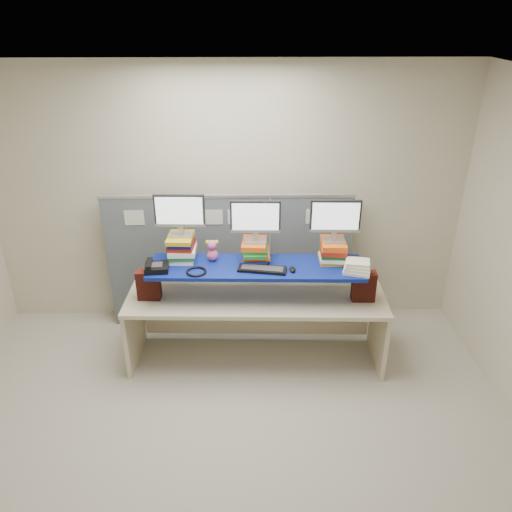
{
  "coord_description": "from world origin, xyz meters",
  "views": [
    {
      "loc": [
        0.19,
        -2.97,
        3.23
      ],
      "look_at": [
        0.28,
        1.1,
        1.18
      ],
      "focal_mm": 35.0,
      "sensor_mm": 36.0,
      "label": 1
    }
  ],
  "objects_px": {
    "desk": "(256,309)",
    "monitor_left": "(180,213)",
    "blue_board": "(256,267)",
    "keyboard": "(262,269)",
    "monitor_right": "(335,218)",
    "desk_phone": "(156,267)",
    "monitor_center": "(255,219)"
  },
  "relations": [
    {
      "from": "blue_board",
      "to": "monitor_left",
      "type": "bearing_deg",
      "value": 170.32
    },
    {
      "from": "desk_phone",
      "to": "monitor_center",
      "type": "bearing_deg",
      "value": 6.67
    },
    {
      "from": "monitor_center",
      "to": "keyboard",
      "type": "distance_m",
      "value": 0.46
    },
    {
      "from": "monitor_center",
      "to": "keyboard",
      "type": "relative_size",
      "value": 1.01
    },
    {
      "from": "blue_board",
      "to": "desk_phone",
      "type": "distance_m",
      "value": 0.92
    },
    {
      "from": "desk",
      "to": "desk_phone",
      "type": "relative_size",
      "value": 10.95
    },
    {
      "from": "blue_board",
      "to": "keyboard",
      "type": "xyz_separation_m",
      "value": [
        0.06,
        -0.09,
        0.03
      ]
    },
    {
      "from": "monitor_center",
      "to": "blue_board",
      "type": "bearing_deg",
      "value": -86.76
    },
    {
      "from": "blue_board",
      "to": "keyboard",
      "type": "bearing_deg",
      "value": -57.46
    },
    {
      "from": "monitor_left",
      "to": "monitor_right",
      "type": "height_order",
      "value": "monitor_left"
    },
    {
      "from": "monitor_right",
      "to": "keyboard",
      "type": "relative_size",
      "value": 1.01
    },
    {
      "from": "monitor_right",
      "to": "desk_phone",
      "type": "distance_m",
      "value": 1.69
    },
    {
      "from": "monitor_center",
      "to": "desk_phone",
      "type": "relative_size",
      "value": 2.03
    },
    {
      "from": "monitor_center",
      "to": "desk_phone",
      "type": "distance_m",
      "value": 1.01
    },
    {
      "from": "blue_board",
      "to": "desk_phone",
      "type": "xyz_separation_m",
      "value": [
        -0.91,
        -0.07,
        0.05
      ]
    },
    {
      "from": "blue_board",
      "to": "monitor_center",
      "type": "bearing_deg",
      "value": 93.24
    },
    {
      "from": "keyboard",
      "to": "desk_phone",
      "type": "relative_size",
      "value": 2.02
    },
    {
      "from": "blue_board",
      "to": "monitor_right",
      "type": "height_order",
      "value": "monitor_right"
    },
    {
      "from": "desk_phone",
      "to": "keyboard",
      "type": "bearing_deg",
      "value": -6.42
    },
    {
      "from": "blue_board",
      "to": "keyboard",
      "type": "height_order",
      "value": "keyboard"
    },
    {
      "from": "desk",
      "to": "keyboard",
      "type": "distance_m",
      "value": 0.5
    },
    {
      "from": "monitor_right",
      "to": "desk_phone",
      "type": "bearing_deg",
      "value": -172.27
    },
    {
      "from": "monitor_center",
      "to": "monitor_right",
      "type": "distance_m",
      "value": 0.72
    },
    {
      "from": "blue_board",
      "to": "monitor_center",
      "type": "relative_size",
      "value": 4.31
    },
    {
      "from": "monitor_right",
      "to": "desk_phone",
      "type": "height_order",
      "value": "monitor_right"
    },
    {
      "from": "monitor_left",
      "to": "desk",
      "type": "bearing_deg",
      "value": -9.68
    },
    {
      "from": "monitor_center",
      "to": "desk_phone",
      "type": "bearing_deg",
      "value": -166.25
    },
    {
      "from": "desk",
      "to": "blue_board",
      "type": "xyz_separation_m",
      "value": [
        0.0,
        0.0,
        0.46
      ]
    },
    {
      "from": "desk",
      "to": "monitor_left",
      "type": "distance_m",
      "value": 1.19
    },
    {
      "from": "monitor_right",
      "to": "keyboard",
      "type": "xyz_separation_m",
      "value": [
        -0.67,
        -0.19,
        -0.42
      ]
    },
    {
      "from": "monitor_right",
      "to": "blue_board",
      "type": "bearing_deg",
      "value": -170.63
    },
    {
      "from": "monitor_center",
      "to": "desk_phone",
      "type": "xyz_separation_m",
      "value": [
        -0.91,
        -0.19,
        -0.39
      ]
    }
  ]
}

